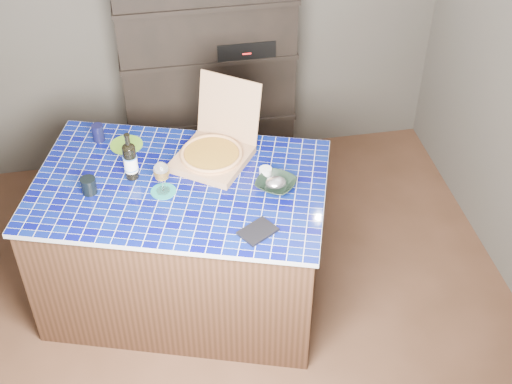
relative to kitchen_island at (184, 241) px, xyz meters
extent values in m
plane|color=brown|center=(0.33, -0.26, -0.46)|extent=(3.50, 3.50, 0.00)
plane|color=#4A4740|center=(0.33, 1.49, 0.79)|extent=(3.50, 0.00, 3.50)
cube|color=black|center=(0.33, 1.27, 0.44)|extent=(1.20, 0.40, 1.80)
cube|color=black|center=(0.58, 1.22, 0.67)|extent=(0.40, 0.32, 0.12)
cube|color=#462A1B|center=(0.00, 0.00, -0.02)|extent=(1.86, 1.47, 0.89)
cube|color=#050750|center=(0.00, 0.00, 0.44)|extent=(1.91, 1.52, 0.03)
cube|color=#9A694F|center=(0.21, 0.17, 0.48)|extent=(0.55, 0.55, 0.04)
cube|color=#9A694F|center=(0.35, 0.36, 0.70)|extent=(0.38, 0.30, 0.39)
cylinder|color=tan|center=(0.21, 0.17, 0.51)|extent=(0.37, 0.37, 0.01)
cylinder|color=#68270B|center=(0.21, 0.17, 0.52)|extent=(0.32, 0.32, 0.01)
torus|color=tan|center=(0.21, 0.17, 0.52)|extent=(0.37, 0.37, 0.02)
cylinder|color=black|center=(-0.26, 0.11, 0.56)|extent=(0.08, 0.08, 0.21)
ellipsoid|color=black|center=(-0.26, 0.11, 0.67)|extent=(0.08, 0.08, 0.04)
cylinder|color=black|center=(-0.26, 0.11, 0.72)|extent=(0.03, 0.03, 0.09)
cylinder|color=white|center=(-0.26, 0.11, 0.55)|extent=(0.08, 0.08, 0.10)
cylinder|color=#3D74D0|center=(-0.26, 0.11, 0.52)|extent=(0.08, 0.08, 0.01)
cylinder|color=#3D74D0|center=(-0.26, 0.11, 0.60)|extent=(0.08, 0.08, 0.01)
cylinder|color=#16736A|center=(-0.09, -0.05, 0.46)|extent=(0.14, 0.14, 0.01)
cylinder|color=white|center=(-0.09, -0.05, 0.47)|extent=(0.08, 0.08, 0.01)
cylinder|color=white|center=(-0.09, -0.05, 0.51)|extent=(0.01, 0.01, 0.08)
ellipsoid|color=white|center=(-0.09, -0.05, 0.60)|extent=(0.09, 0.09, 0.12)
cylinder|color=#B37D1C|center=(-0.09, -0.05, 0.59)|extent=(0.07, 0.07, 0.06)
cylinder|color=white|center=(-0.09, -0.05, 0.63)|extent=(0.08, 0.08, 0.02)
cylinder|color=black|center=(-0.50, 0.02, 0.51)|extent=(0.09, 0.09, 0.10)
cube|color=black|center=(0.37, -0.47, 0.46)|extent=(0.23, 0.22, 0.02)
imported|color=black|center=(0.54, -0.13, 0.48)|extent=(0.31, 0.31, 0.05)
ellipsoid|color=silver|center=(0.54, -0.13, 0.50)|extent=(0.12, 0.10, 0.06)
cylinder|color=silver|center=(0.50, -0.03, 0.49)|extent=(0.07, 0.07, 0.06)
cylinder|color=black|center=(-0.44, 0.51, 0.51)|extent=(0.07, 0.07, 0.11)
cylinder|color=#61A222|center=(-0.28, 0.43, 0.46)|extent=(0.20, 0.20, 0.01)
camera|label=1|loc=(-0.12, -3.15, 3.06)|focal=50.00mm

